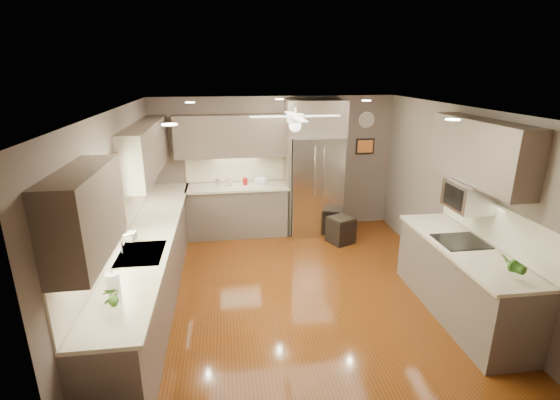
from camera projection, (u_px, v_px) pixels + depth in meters
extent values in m
plane|color=#492109|center=(297.00, 291.00, 5.68)|extent=(5.00, 5.00, 0.00)
plane|color=white|center=(300.00, 109.00, 4.91)|extent=(5.00, 5.00, 0.00)
plane|color=brown|center=(275.00, 164.00, 7.65)|extent=(4.50, 0.00, 4.50)
plane|color=brown|center=(360.00, 317.00, 2.94)|extent=(4.50, 0.00, 4.50)
plane|color=brown|center=(119.00, 215.00, 5.01)|extent=(0.00, 5.00, 5.00)
plane|color=brown|center=(458.00, 199.00, 5.59)|extent=(0.00, 5.00, 5.00)
cylinder|color=silver|center=(218.00, 182.00, 7.33)|extent=(0.10, 0.10, 0.13)
cylinder|color=#BAAA8C|center=(229.00, 181.00, 7.34)|extent=(0.11, 0.11, 0.17)
cylinder|color=maroon|center=(245.00, 181.00, 7.42)|extent=(0.09, 0.09, 0.13)
imported|color=white|center=(132.00, 235.00, 4.91)|extent=(0.11, 0.12, 0.21)
imported|color=#2F601B|center=(110.00, 297.00, 3.52)|extent=(0.17, 0.15, 0.28)
imported|color=#2F601B|center=(511.00, 264.00, 4.08)|extent=(0.20, 0.17, 0.30)
imported|color=#BAAA8C|center=(261.00, 183.00, 7.41)|extent=(0.29, 0.29, 0.06)
cube|color=brown|center=(152.00, 266.00, 5.43)|extent=(0.60, 4.70, 0.90)
cube|color=beige|center=(150.00, 233.00, 5.29)|extent=(0.65, 4.70, 0.04)
cube|color=beige|center=(123.00, 214.00, 5.17)|extent=(0.02, 4.70, 0.50)
cube|color=brown|center=(238.00, 211.00, 7.52)|extent=(1.85, 0.60, 0.90)
cube|color=beige|center=(237.00, 187.00, 7.37)|extent=(1.85, 0.65, 0.04)
cube|color=beige|center=(236.00, 168.00, 7.57)|extent=(1.85, 0.02, 0.50)
cube|color=brown|center=(85.00, 214.00, 3.34)|extent=(0.33, 1.20, 0.75)
cube|color=brown|center=(147.00, 149.00, 6.08)|extent=(0.33, 2.40, 0.75)
cube|color=brown|center=(235.00, 136.00, 7.23)|extent=(2.15, 0.33, 0.75)
cube|color=brown|center=(480.00, 152.00, 4.81)|extent=(0.33, 1.70, 0.75)
cube|color=#BFF2B2|center=(106.00, 204.00, 4.45)|extent=(0.01, 1.00, 0.80)
cube|color=olive|center=(103.00, 166.00, 4.32)|extent=(0.05, 1.12, 0.06)
cube|color=olive|center=(114.00, 240.00, 4.58)|extent=(0.05, 1.12, 0.06)
cube|color=olive|center=(94.00, 221.00, 3.95)|extent=(0.05, 0.06, 0.80)
cube|color=olive|center=(120.00, 191.00, 4.95)|extent=(0.05, 0.06, 0.80)
cube|color=silver|center=(141.00, 254.00, 4.68)|extent=(0.50, 0.70, 0.03)
cube|color=#262626|center=(141.00, 257.00, 4.69)|extent=(0.44, 0.62, 0.05)
cylinder|color=silver|center=(122.00, 245.00, 4.61)|extent=(0.02, 0.02, 0.24)
cylinder|color=silver|center=(126.00, 235.00, 4.58)|extent=(0.16, 0.02, 0.02)
cube|color=silver|center=(314.00, 185.00, 7.51)|extent=(0.92, 0.72, 1.82)
cube|color=black|center=(318.00, 204.00, 7.27)|extent=(0.88, 0.02, 0.02)
cube|color=black|center=(319.00, 172.00, 7.08)|extent=(0.01, 0.02, 1.00)
cylinder|color=silver|center=(315.00, 172.00, 7.04)|extent=(0.02, 0.02, 0.90)
cylinder|color=silver|center=(324.00, 172.00, 7.06)|extent=(0.02, 0.02, 0.90)
cube|color=brown|center=(315.00, 118.00, 7.19)|extent=(1.04, 0.60, 0.63)
cube|color=brown|center=(287.00, 185.00, 7.50)|extent=(0.06, 0.60, 1.82)
cube|color=brown|center=(340.00, 183.00, 7.63)|extent=(0.06, 0.60, 1.82)
cube|color=brown|center=(461.00, 281.00, 5.04)|extent=(0.65, 2.20, 0.90)
cube|color=beige|center=(465.00, 247.00, 4.89)|extent=(0.70, 2.20, 0.04)
cube|color=beige|center=(494.00, 224.00, 4.85)|extent=(0.02, 2.20, 0.50)
cube|color=black|center=(461.00, 241.00, 4.98)|extent=(0.56, 0.52, 0.01)
cube|color=silver|center=(469.00, 196.00, 4.97)|extent=(0.42, 0.55, 0.34)
cube|color=black|center=(453.00, 197.00, 4.95)|extent=(0.02, 0.40, 0.26)
cylinder|color=white|center=(295.00, 110.00, 5.21)|extent=(0.03, 0.03, 0.08)
cylinder|color=white|center=(295.00, 118.00, 5.24)|extent=(0.22, 0.22, 0.10)
sphere|color=white|center=(295.00, 126.00, 5.27)|extent=(0.16, 0.16, 0.16)
cube|color=white|center=(322.00, 116.00, 5.28)|extent=(0.48, 0.11, 0.01)
cube|color=white|center=(291.00, 114.00, 5.56)|extent=(0.11, 0.48, 0.01)
cube|color=white|center=(268.00, 117.00, 5.19)|extent=(0.48, 0.11, 0.01)
cube|color=white|center=(300.00, 120.00, 4.90)|extent=(0.11, 0.48, 0.01)
cylinder|color=white|center=(190.00, 102.00, 5.96)|extent=(0.14, 0.14, 0.01)
cylinder|color=white|center=(366.00, 101.00, 6.31)|extent=(0.14, 0.14, 0.01)
cylinder|color=white|center=(169.00, 125.00, 3.60)|extent=(0.14, 0.14, 0.01)
cylinder|color=white|center=(453.00, 120.00, 3.95)|extent=(0.14, 0.14, 0.01)
cylinder|color=white|center=(280.00, 99.00, 6.61)|extent=(0.14, 0.14, 0.01)
cylinder|color=white|center=(367.00, 120.00, 7.62)|extent=(0.30, 0.03, 0.30)
cylinder|color=silver|center=(367.00, 120.00, 7.61)|extent=(0.29, 0.00, 0.29)
cube|color=black|center=(365.00, 146.00, 7.77)|extent=(0.36, 0.03, 0.30)
cube|color=orange|center=(365.00, 146.00, 7.76)|extent=(0.30, 0.01, 0.24)
cube|color=black|center=(341.00, 231.00, 7.20)|extent=(0.52, 0.52, 0.44)
cube|color=black|center=(341.00, 218.00, 7.13)|extent=(0.49, 0.49, 0.03)
cylinder|color=white|center=(114.00, 288.00, 3.67)|extent=(0.12, 0.12, 0.28)
cylinder|color=silver|center=(114.00, 287.00, 3.66)|extent=(0.02, 0.02, 0.30)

